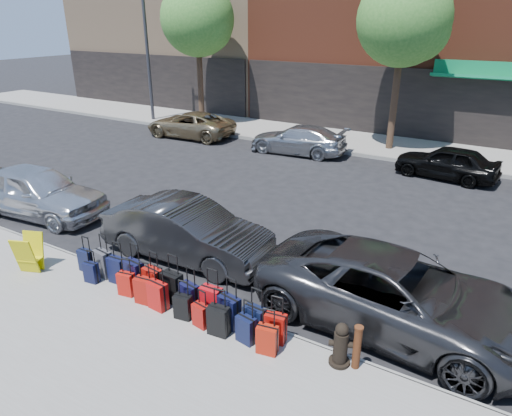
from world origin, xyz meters
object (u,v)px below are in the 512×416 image
Objects in this scene: suitcase_front_5 at (172,287)px; tree_center at (407,22)px; streetlight at (149,36)px; car_near_1 at (187,231)px; tree_left at (200,21)px; car_near_0 at (37,191)px; display_rack at (29,254)px; car_near_2 at (396,293)px; fire_hydrant at (341,345)px; bollard at (357,347)px; car_far_1 at (298,140)px; car_far_0 at (190,125)px; car_far_2 at (447,162)px.

tree_center is at bearing 89.95° from suitcase_front_5.
car_near_1 is at bearing -44.93° from streetlight.
tree_left is 13.81m from car_near_0.
tree_left is 10.50m from tree_center.
car_near_0 is (3.21, -12.60, -4.65)m from tree_left.
tree_left is 8.17× the size of display_rack.
suitcase_front_5 is 4.44m from car_near_2.
tree_center is at bearing 81.48° from fire_hydrant.
car_far_1 is at bearing 120.13° from bollard.
tree_center is 6.43m from car_far_1.
car_near_2 is 1.25× the size of car_far_1.
car_near_0 reaches higher than car_far_0.
car_near_1 reaches higher than car_far_0.
bollard is at bearing 3.61° from suitcase_front_5.
car_far_0 reaches higher than bollard.
car_far_0 is at bearing -165.29° from tree_center.
display_rack is 14.17m from car_far_2.
car_far_1 is (9.90, -1.72, -4.04)m from streetlight.
car_near_1 is at bearing 138.30° from fire_hydrant.
car_far_2 is at bearing -51.55° from car_near_0.
car_far_2 is (3.32, 11.63, 0.14)m from suitcase_front_5.
bollard is 0.19× the size of car_far_1.
car_far_2 is at bearing 39.49° from display_rack.
car_far_0 is at bearing 5.81° from car_near_0.
streetlight is 21.02m from car_near_2.
car_near_0 reaches higher than fire_hydrant.
car_far_1 is at bearing 98.52° from fire_hydrant.
car_near_2 is (5.18, -0.14, 0.02)m from car_near_1.
tree_center is 1.36× the size of car_near_2.
car_near_0 is 1.05× the size of car_far_1.
car_near_0 reaches higher than car_near_2.
tree_center is 8.99× the size of fire_hydrant.
bollard is at bearing 177.71° from car_near_2.
tree_center is 15.11m from suitcase_front_5.
streetlight reaches higher than car_near_2.
tree_center is 1.62× the size of car_near_0.
tree_center is 13.83m from car_near_2.
streetlight is 5.92m from car_far_0.
suitcase_front_5 is 0.20× the size of car_near_2.
car_far_0 is at bearing 116.28° from fire_hydrant.
tree_left is 5.49m from car_far_0.
suitcase_front_5 is at bearing 116.92° from car_near_2.
fire_hydrant is at bearing 24.44° from car_far_1.
car_near_0 is at bearing 8.53° from car_far_0.
car_far_0 is (-12.96, 10.05, -0.12)m from car_near_2.
car_far_1 is at bearing 86.96° from car_far_0.
car_far_0 is (1.01, -2.49, -4.78)m from tree_left.
car_far_2 reaches higher than display_rack.
tree_left and tree_center have the same top height.
fire_hydrant is 13.52m from car_far_1.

